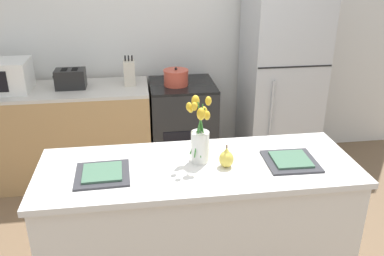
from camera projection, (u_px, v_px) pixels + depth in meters
name	position (u px, v px, depth m)	size (l,w,h in m)	color
back_wall	(167.00, 27.00, 3.94)	(5.20, 0.08, 2.70)	silver
kitchen_island	(198.00, 231.00, 2.47)	(1.80, 0.66, 0.91)	silver
back_counter	(59.00, 135.00, 3.79)	(1.68, 0.60, 0.90)	tan
stove_range	(183.00, 128.00, 3.94)	(0.60, 0.61, 0.90)	black
refrigerator	(280.00, 80.00, 3.89)	(0.68, 0.67, 1.79)	#B7BABC
flower_vase	(200.00, 137.00, 2.27)	(0.14, 0.17, 0.40)	silver
pear_figurine	(226.00, 158.00, 2.25)	(0.08, 0.08, 0.13)	#E5CC4C
plate_setting_left	(102.00, 174.00, 2.18)	(0.30, 0.30, 0.02)	#333338
plate_setting_right	(291.00, 161.00, 2.32)	(0.30, 0.30, 0.02)	#333338
toaster	(71.00, 79.00, 3.61)	(0.28, 0.18, 0.17)	black
cooking_pot	(176.00, 78.00, 3.69)	(0.23, 0.23, 0.17)	#CC4C38
microwave	(1.00, 76.00, 3.50)	(0.48, 0.37, 0.27)	white
knife_block	(129.00, 73.00, 3.69)	(0.10, 0.14, 0.27)	beige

